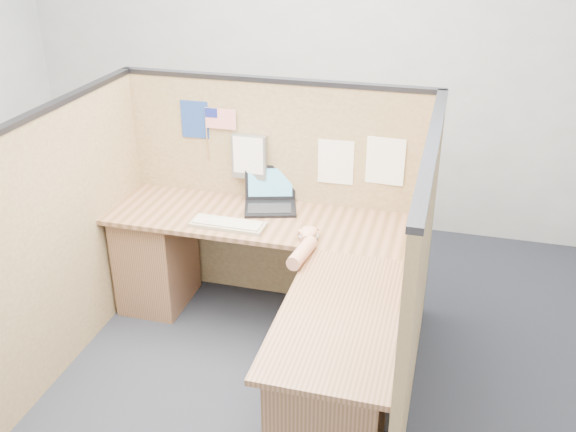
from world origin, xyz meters
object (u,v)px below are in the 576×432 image
(laptop, at_px, (273,198))
(keyboard, at_px, (228,224))
(mouse, at_px, (309,236))
(l_desk, at_px, (273,302))

(laptop, relative_size, keyboard, 0.87)
(keyboard, xyz_separation_m, mouse, (0.51, -0.04, 0.01))
(laptop, relative_size, mouse, 3.30)
(l_desk, bearing_deg, laptop, 106.03)
(laptop, distance_m, mouse, 0.51)
(keyboard, bearing_deg, mouse, -3.65)
(l_desk, height_order, laptop, laptop)
(laptop, distance_m, keyboard, 0.40)
(l_desk, relative_size, mouse, 16.29)
(laptop, bearing_deg, keyboard, -134.25)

